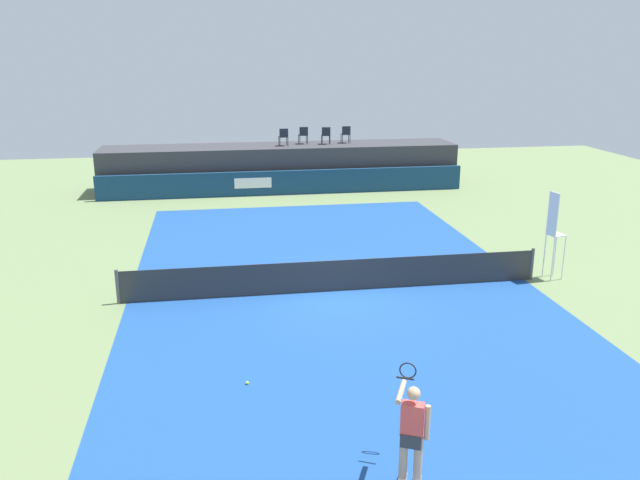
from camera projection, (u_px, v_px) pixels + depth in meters
name	position (u px, v px, depth m)	size (l,w,h in m)	color
ground_plane	(319.00, 260.00, 22.06)	(48.00, 48.00, 0.00)	#6B7F51
court_inner	(335.00, 291.00, 19.22)	(12.00, 22.00, 0.00)	#1C478C
sponsor_wall	(285.00, 183.00, 31.83)	(18.00, 0.22, 1.20)	navy
spectator_platform	(281.00, 166.00, 33.40)	(18.00, 2.80, 2.20)	#38383D
spectator_chair_far_left	(283.00, 136.00, 32.65)	(0.46, 0.46, 0.89)	#1E232D
spectator_chair_left	(303.00, 134.00, 33.33)	(0.45, 0.45, 0.89)	#1E232D
spectator_chair_center	(326.00, 135.00, 33.24)	(0.48, 0.48, 0.89)	#1E232D
spectator_chair_right	(346.00, 134.00, 33.65)	(0.45, 0.45, 0.89)	#1E232D
umpire_chair	(554.00, 230.00, 19.81)	(0.51, 0.51, 2.76)	white
tennis_net	(335.00, 276.00, 19.09)	(12.40, 0.02, 0.95)	#2D2D2D
net_post_near	(118.00, 287.00, 18.12)	(0.10, 0.10, 1.00)	#4C4C51
net_post_far	(532.00, 264.00, 20.04)	(0.10, 0.10, 1.00)	#4C4C51
tennis_player	(412.00, 431.00, 10.44)	(0.62, 1.26, 1.77)	white
tennis_ball	(247.00, 383.00, 13.83)	(0.07, 0.07, 0.07)	#D8EA33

